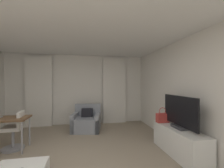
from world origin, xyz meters
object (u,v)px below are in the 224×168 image
Objects in this scene: desk_chair at (15,132)px; handbag_primary at (163,117)px; tv_console at (179,141)px; tv_flatscreen at (180,113)px; armchair at (87,122)px.

desk_chair is 2.39× the size of handbag_primary.
tv_console is at bearing -15.16° from desk_chair.
tv_flatscreen reaches higher than tv_console.
armchair is 0.72× the size of tv_console.
tv_flatscreen is at bearing -78.59° from handbag_primary.
handbag_primary is at bearing -7.93° from desk_chair.
tv_console is 1.30× the size of tv_flatscreen.
desk_chair is at bearing -147.58° from armchair.
tv_flatscreen reaches higher than handbag_primary.
tv_console is (1.93, -2.05, 0.01)m from armchair.
armchair is at bearing 32.42° from desk_chair.
handbag_primary reaches higher than tv_console.
tv_console is at bearing -78.08° from handbag_primary.
tv_console is (3.61, -0.98, -0.10)m from desk_chair.
tv_flatscreen is (3.61, -1.00, 0.52)m from desk_chair.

